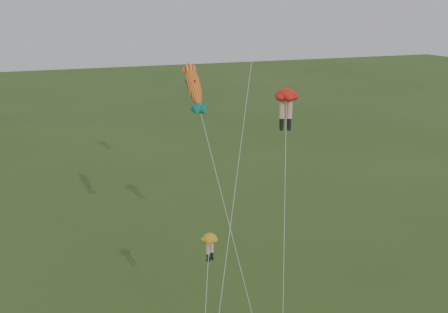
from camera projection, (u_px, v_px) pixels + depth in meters
name	position (u px, v px, depth m)	size (l,w,h in m)	color
legs_kite_red_mid	(286.00, 102.00, 28.06)	(3.43, 6.27, 15.47)	red
legs_kite_yellow	(209.00, 248.00, 26.42)	(2.45, 3.98, 8.35)	gold
fish_kite	(194.00, 86.00, 29.01)	(2.85, 7.58, 16.92)	yellow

